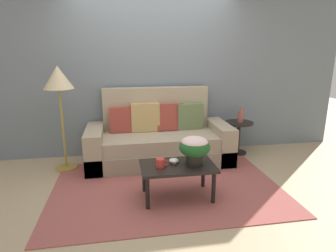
# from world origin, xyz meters

# --- Properties ---
(ground_plane) EXTENTS (14.00, 14.00, 0.00)m
(ground_plane) POSITION_xyz_m (0.00, 0.00, 0.00)
(ground_plane) COLOR tan
(wall_back) EXTENTS (6.40, 0.12, 2.85)m
(wall_back) POSITION_xyz_m (0.00, 1.28, 1.42)
(wall_back) COLOR slate
(wall_back) RESTS_ON ground
(area_rug) EXTENTS (2.79, 1.89, 0.01)m
(area_rug) POSITION_xyz_m (0.00, -0.10, 0.01)
(area_rug) COLOR #994C47
(area_rug) RESTS_ON ground
(couch) EXTENTS (2.13, 0.89, 1.10)m
(couch) POSITION_xyz_m (0.03, 0.82, 0.34)
(couch) COLOR gray
(couch) RESTS_ON ground
(coffee_table) EXTENTS (0.84, 0.50, 0.41)m
(coffee_table) POSITION_xyz_m (0.08, -0.36, 0.35)
(coffee_table) COLOR black
(coffee_table) RESTS_ON ground
(side_table) EXTENTS (0.45, 0.45, 0.54)m
(side_table) POSITION_xyz_m (1.36, 0.91, 0.37)
(side_table) COLOR black
(side_table) RESTS_ON ground
(floor_lamp) EXTENTS (0.40, 0.40, 1.46)m
(floor_lamp) POSITION_xyz_m (-1.33, 0.73, 1.23)
(floor_lamp) COLOR olive
(floor_lamp) RESTS_ON ground
(potted_plant) EXTENTS (0.35, 0.35, 0.32)m
(potted_plant) POSITION_xyz_m (0.27, -0.37, 0.61)
(potted_plant) COLOR black
(potted_plant) RESTS_ON coffee_table
(coffee_mug) EXTENTS (0.14, 0.09, 0.10)m
(coffee_mug) POSITION_xyz_m (-0.12, -0.40, 0.46)
(coffee_mug) COLOR red
(coffee_mug) RESTS_ON coffee_table
(snack_bowl) EXTENTS (0.11, 0.11, 0.06)m
(snack_bowl) POSITION_xyz_m (0.05, -0.32, 0.44)
(snack_bowl) COLOR silver
(snack_bowl) RESTS_ON coffee_table
(table_vase) EXTENTS (0.10, 0.10, 0.24)m
(table_vase) POSITION_xyz_m (1.38, 0.92, 0.63)
(table_vase) COLOR #934C42
(table_vase) RESTS_ON side_table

